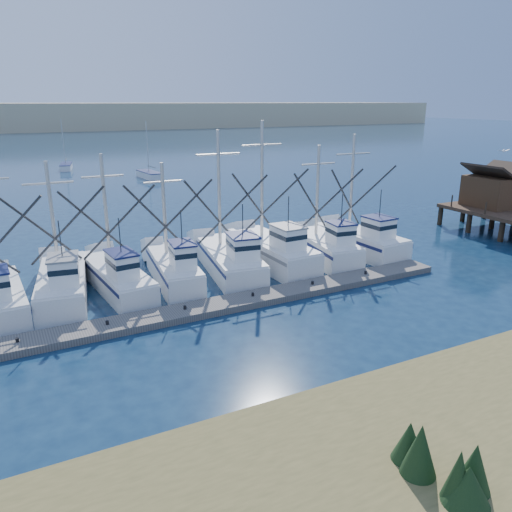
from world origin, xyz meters
The scene contains 7 objects.
ground centered at (0.00, 0.00, 0.00)m, with size 500.00×500.00×0.00m, color #0D203A.
floating_dock centered at (-5.81, 6.19, 0.18)m, with size 27.53×1.84×0.37m, color #645F5A.
dune_ridge centered at (0.00, 210.00, 5.00)m, with size 360.00×60.00×10.00m, color tan.
trawler_fleet centered at (-5.23, 11.10, 0.97)m, with size 27.30×8.74×9.58m.
sailboat_near centered at (2.63, 55.11, 0.49)m, with size 2.57×6.14×8.10m.
sailboat_far centered at (-7.06, 70.76, 0.50)m, with size 2.67×6.13×8.10m.
flying_gull centered at (16.06, 7.54, 7.36)m, with size 1.16×0.21×0.21m.
Camera 1 is at (-16.33, -17.05, 10.79)m, focal length 35.00 mm.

